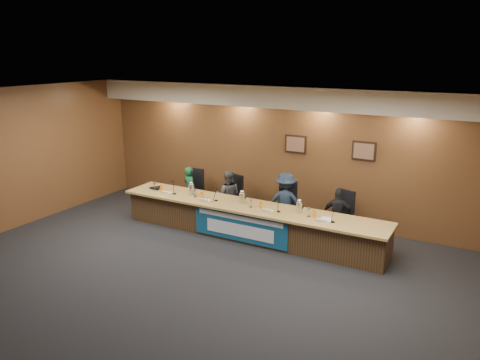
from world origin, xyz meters
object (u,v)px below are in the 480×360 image
at_px(banner, 240,227).
at_px(panelist_a, 190,190).
at_px(panelist_b, 228,195).
at_px(office_chair_d, 339,218).
at_px(panelist_d, 338,215).
at_px(carafe_mid, 242,198).
at_px(carafe_left, 191,190).
at_px(dais_body, 249,222).
at_px(office_chair_b, 230,200).
at_px(office_chair_c, 287,209).
at_px(panelist_c, 286,202).
at_px(carafe_right, 299,207).
at_px(speakerphone, 156,188).
at_px(office_chair_a, 192,193).

height_order(banner, panelist_a, panelist_a).
height_order(panelist_b, office_chair_d, panelist_b).
height_order(panelist_d, carafe_mid, panelist_d).
relative_size(banner, carafe_left, 8.62).
distance_m(dais_body, office_chair_b, 1.28).
distance_m(dais_body, office_chair_c, 1.00).
xyz_separation_m(panelist_b, office_chair_d, (2.72, 0.10, -0.13)).
relative_size(panelist_c, carafe_mid, 6.16).
distance_m(panelist_d, carafe_right, 0.97).
height_order(dais_body, speakerphone, speakerphone).
bearing_deg(panelist_a, office_chair_a, -66.22).
relative_size(dais_body, office_chair_a, 12.50).
xyz_separation_m(panelist_d, office_chair_b, (-2.72, 0.10, -0.11)).
bearing_deg(carafe_right, carafe_mid, 179.76).
distance_m(office_chair_c, carafe_left, 2.24).
distance_m(office_chair_a, carafe_right, 3.34).
bearing_deg(carafe_mid, office_chair_c, 47.15).
relative_size(office_chair_c, carafe_right, 2.10).
xyz_separation_m(office_chair_b, carafe_right, (2.10, -0.80, 0.38)).
relative_size(office_chair_a, office_chair_d, 1.00).
relative_size(banner, panelist_a, 1.86).
relative_size(office_chair_c, carafe_left, 1.88).
xyz_separation_m(panelist_c, office_chair_a, (-2.61, 0.10, -0.20)).
bearing_deg(office_chair_c, banner, -133.73).
bearing_deg(office_chair_c, dais_body, -143.29).
bearing_deg(office_chair_c, office_chair_b, 159.74).
xyz_separation_m(panelist_b, carafe_mid, (0.77, -0.69, 0.25)).
distance_m(panelist_a, panelist_b, 1.11).
relative_size(carafe_mid, speakerphone, 0.69).
relative_size(panelist_a, office_chair_a, 2.47).
distance_m(office_chair_d, carafe_left, 3.38).
bearing_deg(carafe_right, office_chair_d, 52.41).
bearing_deg(panelist_b, speakerphone, 2.16).
xyz_separation_m(panelist_a, carafe_right, (3.22, -0.70, 0.27)).
distance_m(panelist_a, office_chair_a, 0.15).
distance_m(office_chair_a, office_chair_d, 3.83).
bearing_deg(office_chair_d, carafe_mid, -141.59).
relative_size(banner, panelist_c, 1.62).
xyz_separation_m(panelist_b, office_chair_a, (-1.11, 0.10, -0.13)).
height_order(panelist_c, carafe_mid, panelist_c).
relative_size(office_chair_c, speakerphone, 1.50).
bearing_deg(office_chair_d, panelist_d, -73.63).
relative_size(panelist_b, carafe_left, 4.80).
relative_size(banner, office_chair_c, 4.58).
height_order(banner, speakerphone, speakerphone).
bearing_deg(speakerphone, office_chair_a, 62.74).
bearing_deg(panelist_d, panelist_b, -5.18).
bearing_deg(banner, panelist_b, 129.76).
height_order(panelist_a, carafe_right, panelist_a).
xyz_separation_m(panelist_d, speakerphone, (-4.28, -0.77, 0.19)).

